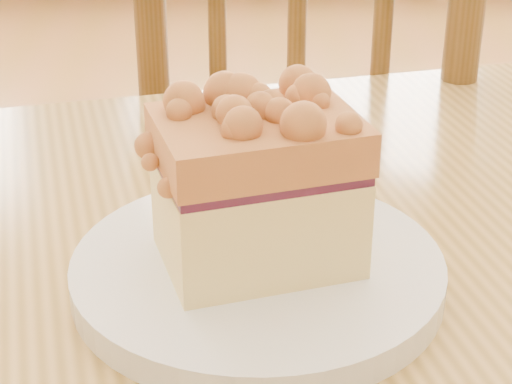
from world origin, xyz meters
The scene contains 3 objects.
cafe_chair_main centered at (0.09, 0.91, 0.48)m, with size 0.56×0.56×0.94m.
plate centered at (-0.03, 0.33, 0.76)m, with size 0.23×0.23×0.02m.
cake_slice centered at (-0.03, 0.33, 0.82)m, with size 0.13×0.11×0.11m.
Camera 1 is at (-0.04, -0.14, 1.05)m, focal length 62.00 mm.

